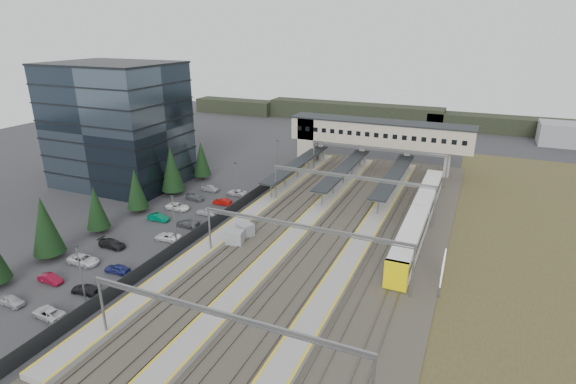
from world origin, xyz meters
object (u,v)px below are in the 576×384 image
at_px(office_building, 118,125).
at_px(footbridge, 367,134).
at_px(train, 419,217).
at_px(relay_cabin_far, 245,230).
at_px(relay_cabin_near, 234,238).
at_px(billboard, 443,269).

relative_size(office_building, footbridge, 0.60).
relative_size(office_building, train, 0.60).
bearing_deg(relay_cabin_far, footbridge, 79.47).
distance_m(office_building, relay_cabin_near, 40.52).
relative_size(relay_cabin_near, billboard, 0.56).
bearing_deg(office_building, train, 0.59).
xyz_separation_m(footbridge, billboard, (21.45, -46.44, -5.05)).
distance_m(office_building, train, 60.85).
bearing_deg(footbridge, office_building, -145.53).
relative_size(footbridge, train, 0.99).
bearing_deg(office_building, billboard, -14.16).
xyz_separation_m(relay_cabin_far, footbridge, (7.98, 42.92, 6.85)).
height_order(relay_cabin_near, train, train).
distance_m(footbridge, billboard, 51.40).
distance_m(footbridge, train, 34.10).
bearing_deg(relay_cabin_far, billboard, -6.82).
bearing_deg(office_building, relay_cabin_far, -19.88).
xyz_separation_m(footbridge, train, (16.30, -29.38, -5.84)).
xyz_separation_m(relay_cabin_far, billboard, (29.43, -3.52, 1.80)).
xyz_separation_m(train, billboard, (5.15, -17.06, 0.79)).
relative_size(relay_cabin_far, billboard, 0.55).
bearing_deg(footbridge, billboard, -65.21).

